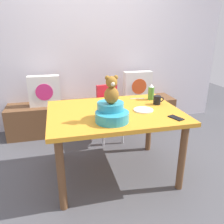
# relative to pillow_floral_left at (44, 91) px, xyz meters

# --- Properties ---
(ground_plane) EXTENTS (8.00, 8.00, 0.00)m
(ground_plane) POSITION_rel_pillow_floral_left_xyz_m (0.73, -1.22, -0.68)
(ground_plane) COLOR #4C4C51
(back_wall) EXTENTS (4.40, 0.10, 2.60)m
(back_wall) POSITION_rel_pillow_floral_left_xyz_m (0.73, 0.29, 0.62)
(back_wall) COLOR silver
(back_wall) RESTS_ON ground_plane
(window_bench) EXTENTS (2.60, 0.44, 0.46)m
(window_bench) POSITION_rel_pillow_floral_left_xyz_m (0.73, 0.02, -0.45)
(window_bench) COLOR brown
(window_bench) RESTS_ON ground_plane
(pillow_floral_left) EXTENTS (0.44, 0.15, 0.44)m
(pillow_floral_left) POSITION_rel_pillow_floral_left_xyz_m (0.00, 0.00, 0.00)
(pillow_floral_left) COLOR white
(pillow_floral_left) RESTS_ON window_bench
(pillow_floral_right) EXTENTS (0.44, 0.15, 0.44)m
(pillow_floral_right) POSITION_rel_pillow_floral_left_xyz_m (1.43, 0.00, 0.00)
(pillow_floral_right) COLOR white
(pillow_floral_right) RESTS_ON window_bench
(dining_table) EXTENTS (1.32, 0.99, 0.74)m
(dining_table) POSITION_rel_pillow_floral_left_xyz_m (0.73, -1.22, -0.04)
(dining_table) COLOR orange
(dining_table) RESTS_ON ground_plane
(highchair) EXTENTS (0.37, 0.49, 0.79)m
(highchair) POSITION_rel_pillow_floral_left_xyz_m (0.88, -0.42, -0.16)
(highchair) COLOR red
(highchair) RESTS_ON ground_plane
(infant_seat_teal) EXTENTS (0.30, 0.33, 0.16)m
(infant_seat_teal) POSITION_rel_pillow_floral_left_xyz_m (0.64, -1.48, 0.13)
(infant_seat_teal) COLOR teal
(infant_seat_teal) RESTS_ON dining_table
(teddy_bear) EXTENTS (0.13, 0.12, 0.25)m
(teddy_bear) POSITION_rel_pillow_floral_left_xyz_m (0.64, -1.48, 0.34)
(teddy_bear) COLOR olive
(teddy_bear) RESTS_ON infant_seat_teal
(ketchup_bottle) EXTENTS (0.07, 0.07, 0.18)m
(ketchup_bottle) POSITION_rel_pillow_floral_left_xyz_m (1.24, -0.95, 0.15)
(ketchup_bottle) COLOR #4C8C33
(ketchup_bottle) RESTS_ON dining_table
(coffee_mug) EXTENTS (0.12, 0.08, 0.09)m
(coffee_mug) POSITION_rel_pillow_floral_left_xyz_m (1.24, -1.13, 0.11)
(coffee_mug) COLOR black
(coffee_mug) RESTS_ON dining_table
(dinner_plate_near) EXTENTS (0.20, 0.20, 0.01)m
(dinner_plate_near) POSITION_rel_pillow_floral_left_xyz_m (0.76, -1.05, 0.07)
(dinner_plate_near) COLOR white
(dinner_plate_near) RESTS_ON dining_table
(dinner_plate_far) EXTENTS (0.20, 0.20, 0.01)m
(dinner_plate_far) POSITION_rel_pillow_floral_left_xyz_m (1.02, -1.29, 0.07)
(dinner_plate_far) COLOR white
(dinner_plate_far) RESTS_ON dining_table
(cell_phone) EXTENTS (0.12, 0.16, 0.01)m
(cell_phone) POSITION_rel_pillow_floral_left_xyz_m (1.23, -1.56, 0.06)
(cell_phone) COLOR black
(cell_phone) RESTS_ON dining_table
(table_fork) EXTENTS (0.17, 0.05, 0.01)m
(table_fork) POSITION_rel_pillow_floral_left_xyz_m (1.10, -0.89, 0.06)
(table_fork) COLOR silver
(table_fork) RESTS_ON dining_table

